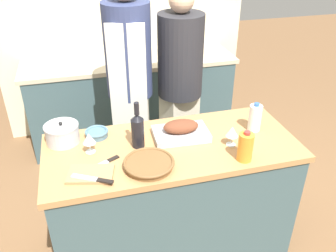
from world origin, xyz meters
name	(u,v)px	position (x,y,z in m)	size (l,w,h in m)	color
ground_plane	(172,243)	(0.00, 0.00, 0.00)	(12.00, 12.00, 0.00)	brown
kitchen_island	(172,199)	(0.00, 0.00, 0.44)	(1.58, 0.69, 0.89)	#3D565B
back_counter	(132,100)	(0.00, 1.58, 0.45)	(2.10, 0.60, 0.89)	#3D565B
back_wall	(122,12)	(0.00, 1.93, 1.27)	(2.60, 0.10, 2.55)	beige
roasting_pan	(181,131)	(0.08, 0.08, 0.93)	(0.36, 0.24, 0.12)	#BCBCC1
wicker_basket	(149,164)	(-0.19, -0.19, 0.91)	(0.29, 0.29, 0.04)	brown
cutting_board	(91,174)	(-0.52, -0.17, 0.89)	(0.28, 0.22, 0.02)	#AD7F51
stock_pot	(62,133)	(-0.66, 0.22, 0.95)	(0.21, 0.21, 0.14)	#B7B7BC
mixing_bowl	(97,133)	(-0.44, 0.22, 0.91)	(0.15, 0.15, 0.05)	slate
juice_jug	(245,147)	(0.37, -0.26, 0.97)	(0.09, 0.09, 0.19)	orange
milk_jug	(255,118)	(0.58, 0.04, 0.98)	(0.08, 0.08, 0.20)	white
wine_bottle_green	(138,129)	(-0.21, 0.05, 1.00)	(0.08, 0.08, 0.30)	black
wine_glass_left	(89,139)	(-0.50, 0.06, 0.98)	(0.08, 0.08, 0.13)	silver
wine_glass_right	(232,132)	(0.35, -0.09, 0.98)	(0.08, 0.08, 0.13)	silver
knife_chef	(94,179)	(-0.50, -0.24, 0.91)	(0.22, 0.14, 0.01)	#B7B7BC
knife_paring	(106,162)	(-0.42, -0.08, 0.89)	(0.19, 0.11, 0.01)	#B7B7BC
condiment_bottle_tall	(187,42)	(0.64, 1.73, 0.98)	(0.05, 0.05, 0.18)	#B28E2D
condiment_bottle_short	(198,49)	(0.67, 1.48, 0.98)	(0.05, 0.05, 0.19)	#B28E2D
person_cook_aproned	(130,79)	(-0.12, 0.84, 1.00)	(0.36, 0.39, 1.80)	beige
person_cook_guest	(180,81)	(0.31, 0.86, 0.92)	(0.37, 0.37, 1.68)	beige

